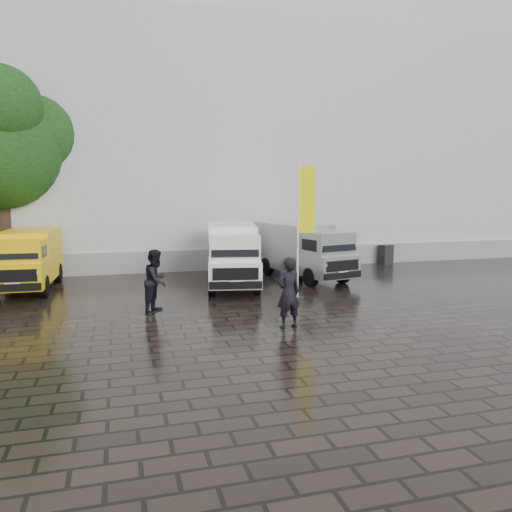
{
  "coord_description": "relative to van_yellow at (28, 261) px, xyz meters",
  "views": [
    {
      "loc": [
        -5.81,
        -15.28,
        3.81
      ],
      "look_at": [
        -0.97,
        2.2,
        1.39
      ],
      "focal_mm": 35.0,
      "sensor_mm": 36.0,
      "label": 1
    }
  ],
  "objects": [
    {
      "name": "ground",
      "position": [
        9.19,
        -5.14,
        -1.12
      ],
      "size": [
        120.0,
        120.0,
        0.0
      ],
      "primitive_type": "plane",
      "color": "black",
      "rests_on": "ground"
    },
    {
      "name": "exhibition_hall",
      "position": [
        11.19,
        10.86,
        4.88
      ],
      "size": [
        44.0,
        16.0,
        12.0
      ],
      "primitive_type": "cube",
      "color": "silver",
      "rests_on": "ground"
    },
    {
      "name": "hall_plinth",
      "position": [
        11.19,
        2.81,
        -0.62
      ],
      "size": [
        44.0,
        0.15,
        1.0
      ],
      "primitive_type": "cube",
      "color": "gray",
      "rests_on": "ground"
    },
    {
      "name": "van_yellow",
      "position": [
        0.0,
        0.0,
        0.0
      ],
      "size": [
        2.09,
        4.94,
        2.24
      ],
      "primitive_type": null,
      "rotation": [
        0.0,
        0.0,
        -0.05
      ],
      "color": "yellow",
      "rests_on": "ground"
    },
    {
      "name": "van_white",
      "position": [
        7.7,
        -1.25,
        0.09
      ],
      "size": [
        2.84,
        5.83,
        2.42
      ],
      "primitive_type": null,
      "rotation": [
        0.0,
        0.0,
        -0.18
      ],
      "color": "white",
      "rests_on": "ground"
    },
    {
      "name": "van_silver",
      "position": [
        10.99,
        -0.44,
        0.05
      ],
      "size": [
        3.03,
        5.67,
        2.34
      ],
      "primitive_type": null,
      "rotation": [
        0.0,
        0.0,
        0.24
      ],
      "color": "#A6A8AB",
      "rests_on": "ground"
    },
    {
      "name": "flagpole",
      "position": [
        9.59,
        -4.13,
        1.55
      ],
      "size": [
        0.88,
        0.5,
        4.81
      ],
      "color": "black",
      "rests_on": "ground"
    },
    {
      "name": "wheelie_bin",
      "position": [
        16.63,
        2.36,
        -0.62
      ],
      "size": [
        0.68,
        0.68,
        0.99
      ],
      "primitive_type": "cube",
      "rotation": [
        0.0,
        0.0,
        0.15
      ],
      "color": "black",
      "rests_on": "ground"
    },
    {
      "name": "person_front",
      "position": [
        7.84,
        -7.66,
        -0.13
      ],
      "size": [
        0.79,
        0.58,
        1.97
      ],
      "primitive_type": "imported",
      "rotation": [
        0.0,
        0.0,
        3.3
      ],
      "color": "black",
      "rests_on": "ground"
    },
    {
      "name": "person_tent",
      "position": [
        4.46,
        -4.77,
        -0.14
      ],
      "size": [
        1.13,
        1.2,
        1.97
      ],
      "primitive_type": "imported",
      "rotation": [
        0.0,
        0.0,
        1.04
      ],
      "color": "black",
      "rests_on": "ground"
    }
  ]
}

